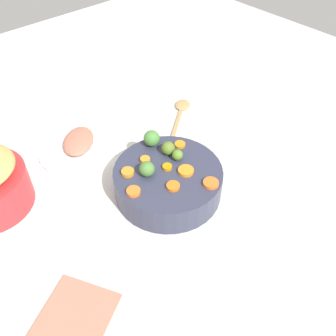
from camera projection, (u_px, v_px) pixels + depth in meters
name	position (u px, v px, depth m)	size (l,w,h in m)	color
tabletop	(156.00, 199.00, 0.98)	(2.40, 2.40, 0.02)	silver
serving_bowl_carrots	(168.00, 182.00, 0.96)	(0.28, 0.28, 0.08)	#32354B
carrot_slice_0	(180.00, 144.00, 1.00)	(0.03, 0.03, 0.01)	orange
carrot_slice_1	(145.00, 160.00, 0.95)	(0.03, 0.03, 0.01)	orange
carrot_slice_2	(211.00, 183.00, 0.89)	(0.04, 0.04, 0.01)	orange
carrot_slice_3	(167.00, 167.00, 0.93)	(0.02, 0.02, 0.01)	orange
carrot_slice_4	(133.00, 191.00, 0.87)	(0.03, 0.03, 0.01)	orange
carrot_slice_5	(186.00, 171.00, 0.92)	(0.04, 0.04, 0.01)	orange
carrot_slice_6	(128.00, 172.00, 0.92)	(0.03, 0.03, 0.01)	orange
carrot_slice_7	(173.00, 186.00, 0.89)	(0.03, 0.03, 0.01)	orange
brussels_sprout_0	(152.00, 138.00, 0.99)	(0.04, 0.04, 0.04)	#49863A
brussels_sprout_1	(177.00, 155.00, 0.95)	(0.03, 0.03, 0.03)	#59822C
brussels_sprout_2	(147.00, 169.00, 0.91)	(0.04, 0.04, 0.04)	#4C7F38
brussels_sprout_3	(168.00, 148.00, 0.96)	(0.04, 0.04, 0.04)	#597829
wooden_spoon	(181.00, 111.00, 1.23)	(0.22, 0.17, 0.01)	tan
ham_plate	(75.00, 151.00, 1.09)	(0.21, 0.21, 0.01)	white
ham_slice_main	(79.00, 141.00, 1.09)	(0.13, 0.09, 0.03)	#BD7159
dish_towel	(75.00, 317.00, 0.74)	(0.15, 0.14, 0.01)	#B4745D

